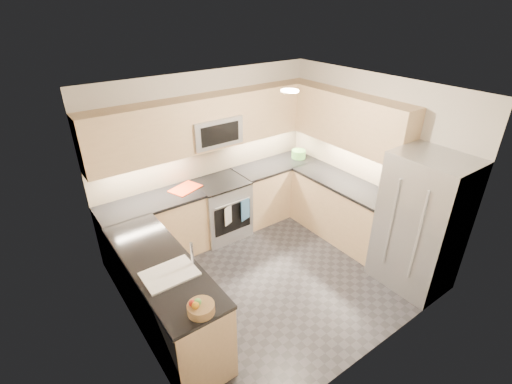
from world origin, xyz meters
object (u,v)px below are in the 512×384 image
object	(u,v)px
refrigerator	(421,223)
cutting_board	(185,188)
fruit_basket	(201,308)
microwave	(213,130)
utensil_bowl	(299,154)
gas_range	(221,209)

from	to	relation	value
refrigerator	cutting_board	xyz separation A→B (m)	(-1.99, 2.49, 0.05)
cutting_board	fruit_basket	bearing A→B (deg)	-113.11
microwave	refrigerator	distance (m)	3.04
refrigerator	fruit_basket	size ratio (longest dim) A/B	7.40
refrigerator	cutting_board	size ratio (longest dim) A/B	4.20
utensil_bowl	cutting_board	bearing A→B (deg)	177.59
gas_range	fruit_basket	world-z (taller)	fruit_basket
utensil_bowl	fruit_basket	bearing A→B (deg)	-144.96
gas_range	fruit_basket	size ratio (longest dim) A/B	3.74
microwave	cutting_board	size ratio (longest dim) A/B	1.78
gas_range	fruit_basket	xyz separation A→B (m)	(-1.48, -2.15, 0.53)
utensil_bowl	fruit_basket	size ratio (longest dim) A/B	0.99
cutting_board	fruit_basket	distance (m)	2.41
refrigerator	utensil_bowl	size ratio (longest dim) A/B	7.46
refrigerator	utensil_bowl	world-z (taller)	refrigerator
gas_range	utensil_bowl	distance (m)	1.65
gas_range	cutting_board	distance (m)	0.73
refrigerator	gas_range	bearing A→B (deg)	120.88
gas_range	fruit_basket	bearing A→B (deg)	-124.59
microwave	cutting_board	xyz separation A→B (m)	(-0.54, -0.06, -0.75)
gas_range	microwave	bearing A→B (deg)	90.00
microwave	utensil_bowl	bearing A→B (deg)	-5.24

